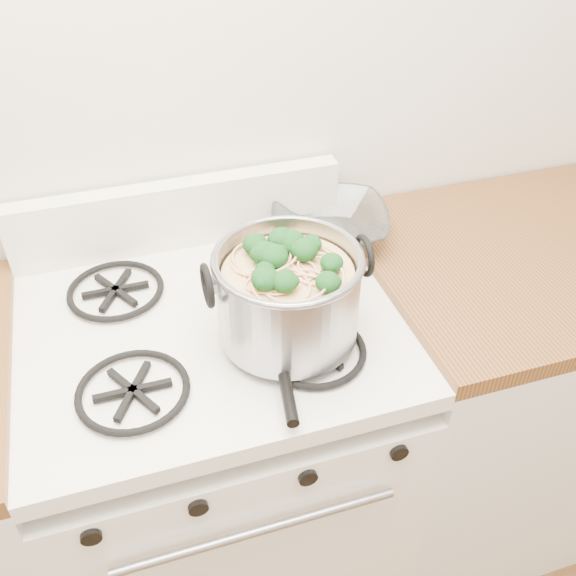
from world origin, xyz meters
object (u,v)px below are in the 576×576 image
(gas_range, at_px, (224,464))
(stock_pot, at_px, (288,295))
(spatula, at_px, (274,322))
(glass_bowl, at_px, (329,230))

(gas_range, distance_m, stock_pot, 0.60)
(spatula, bearing_deg, stock_pot, -33.99)
(spatula, xyz_separation_m, glass_bowl, (0.22, 0.27, 0.00))
(stock_pot, xyz_separation_m, spatula, (-0.02, 0.02, -0.08))
(stock_pot, relative_size, glass_bowl, 2.85)
(stock_pot, height_order, glass_bowl, stock_pot)
(gas_range, xyz_separation_m, glass_bowl, (0.33, 0.20, 0.50))
(spatula, distance_m, glass_bowl, 0.34)
(gas_range, bearing_deg, spatula, -31.79)
(glass_bowl, bearing_deg, spatula, -128.85)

